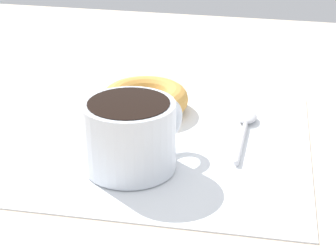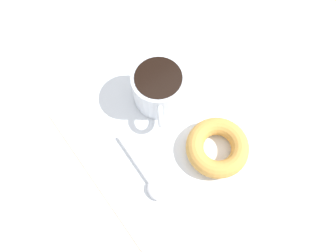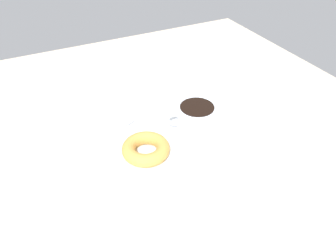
% 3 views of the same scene
% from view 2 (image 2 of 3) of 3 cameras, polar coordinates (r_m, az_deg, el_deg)
% --- Properties ---
extents(ground_plane, '(1.20, 1.20, 0.02)m').
position_cam_2_polar(ground_plane, '(0.61, -2.16, -1.74)').
color(ground_plane, beige).
extents(napkin, '(0.33, 0.33, 0.00)m').
position_cam_2_polar(napkin, '(0.60, 0.00, -0.75)').
color(napkin, white).
rests_on(napkin, ground_plane).
extents(coffee_cup, '(0.09, 0.11, 0.07)m').
position_cam_2_polar(coffee_cup, '(0.59, -1.60, 6.63)').
color(coffee_cup, silver).
rests_on(coffee_cup, napkin).
extents(donut, '(0.11, 0.11, 0.03)m').
position_cam_2_polar(donut, '(0.58, 8.59, -3.71)').
color(donut, gold).
rests_on(donut, napkin).
extents(spoon, '(0.02, 0.14, 0.01)m').
position_cam_2_polar(spoon, '(0.57, -3.38, -9.65)').
color(spoon, silver).
rests_on(spoon, napkin).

